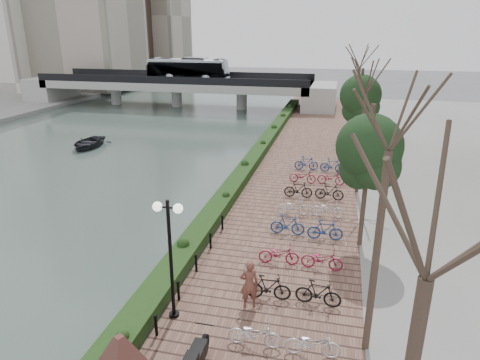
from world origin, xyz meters
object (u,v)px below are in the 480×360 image
(lamppost, at_px, (169,234))
(boat, at_px, (88,143))
(motorcycle, at_px, (197,356))
(pedestrian, at_px, (249,284))

(lamppost, bearing_deg, boat, 128.11)
(motorcycle, bearing_deg, boat, 127.35)
(pedestrian, bearing_deg, boat, -67.49)
(pedestrian, xyz_separation_m, boat, (-18.87, 19.84, -0.96))
(lamppost, relative_size, boat, 1.01)
(lamppost, relative_size, pedestrian, 2.34)
(lamppost, distance_m, boat, 26.84)
(lamppost, xyz_separation_m, pedestrian, (2.42, 1.12, -2.24))
(motorcycle, bearing_deg, lamppost, 124.83)
(lamppost, relative_size, motorcycle, 2.42)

